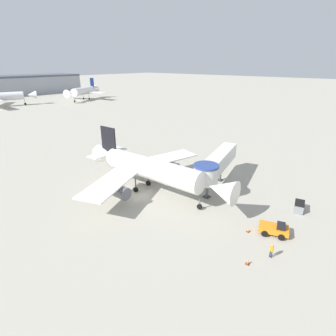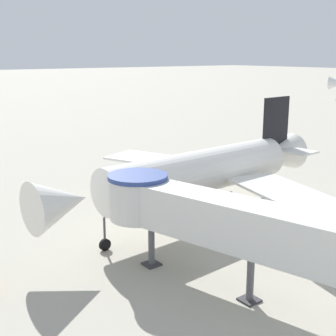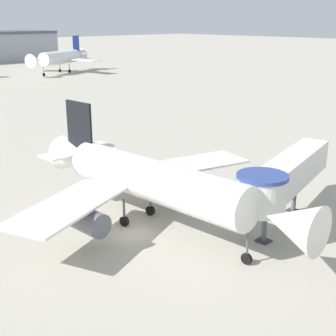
# 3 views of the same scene
# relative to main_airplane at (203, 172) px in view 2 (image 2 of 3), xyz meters

# --- Properties ---
(ground_plane) EXTENTS (800.00, 800.00, 0.00)m
(ground_plane) POSITION_rel_main_airplane_xyz_m (-2.07, -0.10, -4.28)
(ground_plane) COLOR #A8A393
(main_airplane) EXTENTS (27.27, 28.85, 10.12)m
(main_airplane) POSITION_rel_main_airplane_xyz_m (0.00, 0.00, 0.00)
(main_airplane) COLOR white
(main_airplane) RESTS_ON ground_plane
(jet_bridge) EXTENTS (16.63, 6.92, 6.26)m
(jet_bridge) POSITION_rel_main_airplane_xyz_m (8.62, -7.83, 0.30)
(jet_bridge) COLOR silver
(jet_bridge) RESTS_ON ground_plane
(traffic_cone_starboard_wing) EXTENTS (0.50, 0.50, 0.82)m
(traffic_cone_starboard_wing) POSITION_rel_main_airplane_xyz_m (10.35, 0.28, -3.88)
(traffic_cone_starboard_wing) COLOR black
(traffic_cone_starboard_wing) RESTS_ON ground_plane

